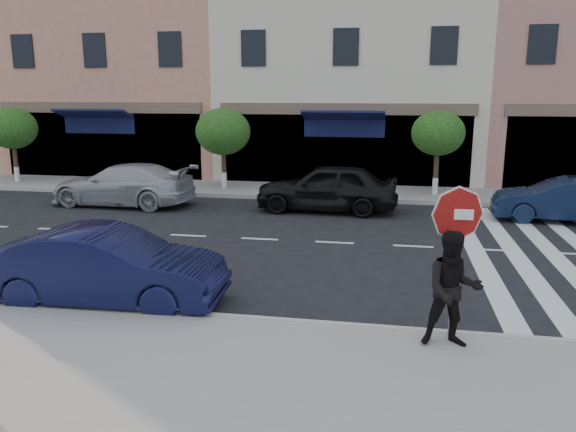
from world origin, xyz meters
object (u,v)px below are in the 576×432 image
object	(u,v)px
stop_sign	(457,228)
car_far_left	(123,185)
walker	(453,290)
car_near_mid	(107,267)
car_far_right	(564,200)
car_far_mid	(327,187)

from	to	relation	value
stop_sign	car_far_left	distance (m)	13.68
stop_sign	walker	bearing A→B (deg)	-95.18
stop_sign	car_near_mid	size ratio (longest dim) A/B	0.55
walker	stop_sign	bearing A→B (deg)	78.07
car_far_left	car_far_right	bearing A→B (deg)	92.87
car_far_mid	stop_sign	bearing A→B (deg)	18.75
car_near_mid	car_far_right	size ratio (longest dim) A/B	1.07
car_near_mid	car_far_left	size ratio (longest dim) A/B	0.88
car_near_mid	car_far_right	world-z (taller)	car_near_mid
car_near_mid	car_far_mid	world-z (taller)	car_far_mid
car_near_mid	walker	bearing A→B (deg)	-101.62
car_near_mid	car_far_mid	size ratio (longest dim) A/B	0.94
car_far_mid	car_far_right	xyz separation A→B (m)	(7.15, -0.27, -0.11)
walker	car_near_mid	distance (m)	6.10
car_far_right	car_far_mid	bearing A→B (deg)	-86.68
walker	car_far_mid	distance (m)	10.31
car_far_left	stop_sign	bearing A→B (deg)	50.02
stop_sign	car_far_mid	bearing A→B (deg)	108.37
car_far_mid	car_near_mid	bearing A→B (deg)	-17.64
car_near_mid	car_far_mid	xyz separation A→B (m)	(3.05, 8.87, 0.07)
car_far_mid	walker	bearing A→B (deg)	18.01
stop_sign	car_far_mid	size ratio (longest dim) A/B	0.52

